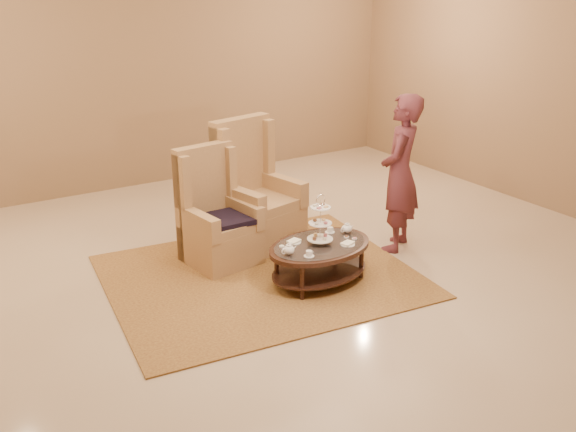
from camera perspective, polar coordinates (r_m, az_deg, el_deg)
ground at (r=6.41m, az=1.04°, el=-6.30°), size 8.00×8.00×0.00m
ceiling at (r=6.41m, az=1.04°, el=-6.30°), size 8.00×8.00×0.02m
wall_back at (r=9.39m, az=-12.57°, el=13.19°), size 8.00×0.04×3.50m
rug at (r=6.61m, az=-2.47°, el=-5.36°), size 3.25×2.81×0.02m
tea_table at (r=6.37m, az=2.83°, el=-3.13°), size 1.19×0.88×0.93m
armchair_left at (r=6.85m, az=-6.43°, el=-0.71°), size 0.76×0.78×1.25m
armchair_right at (r=7.30m, az=-3.02°, el=1.21°), size 0.92×0.94×1.42m
person at (r=7.10m, az=9.92°, el=3.73°), size 0.76×0.71×1.74m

